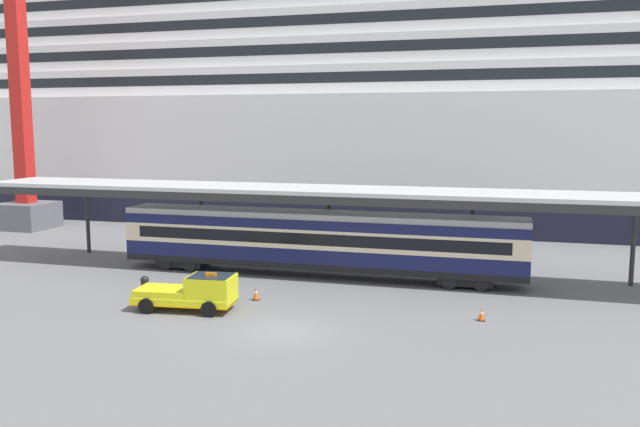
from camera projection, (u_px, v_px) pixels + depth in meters
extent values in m
plane|color=slate|center=(283.00, 332.00, 30.46)|extent=(400.00, 400.00, 0.00)
cube|color=black|center=(362.00, 194.00, 73.73)|extent=(170.62, 31.17, 3.68)
cube|color=silver|center=(362.00, 139.00, 72.91)|extent=(170.62, 31.17, 8.59)
cube|color=silver|center=(363.00, 88.00, 72.16)|extent=(156.97, 28.68, 2.63)
cube|color=black|center=(329.00, 77.00, 58.52)|extent=(150.14, 0.12, 0.95)
cube|color=silver|center=(363.00, 63.00, 71.81)|extent=(150.69, 27.53, 2.63)
cube|color=black|center=(330.00, 48.00, 58.72)|extent=(144.14, 0.12, 0.95)
cube|color=silver|center=(363.00, 39.00, 71.45)|extent=(144.41, 26.38, 2.63)
cube|color=black|center=(332.00, 19.00, 58.91)|extent=(138.13, 0.12, 0.95)
cube|color=silver|center=(363.00, 14.00, 71.10)|extent=(138.13, 25.24, 2.63)
cube|color=#BCBCBC|center=(320.00, 190.00, 41.47)|extent=(46.71, 5.26, 0.25)
cube|color=#292929|center=(308.00, 200.00, 39.10)|extent=(46.71, 0.20, 0.50)
cylinder|color=#292929|center=(88.00, 218.00, 49.05)|extent=(0.28, 0.28, 5.33)
cylinder|color=#292929|center=(202.00, 223.00, 46.51)|extent=(0.28, 0.28, 5.33)
cylinder|color=#292929|center=(329.00, 228.00, 43.96)|extent=(0.28, 0.28, 5.33)
cylinder|color=#292929|center=(472.00, 235.00, 41.42)|extent=(0.28, 0.28, 5.33)
cylinder|color=#292929|center=(633.00, 242.00, 38.88)|extent=(0.28, 0.28, 5.33)
cube|color=black|center=(318.00, 263.00, 41.60)|extent=(25.64, 2.80, 0.40)
cube|color=#141947|center=(318.00, 253.00, 41.52)|extent=(25.64, 2.80, 0.90)
cube|color=beige|center=(318.00, 237.00, 41.38)|extent=(25.64, 2.80, 1.20)
cube|color=black|center=(311.00, 239.00, 40.07)|extent=(23.59, 0.08, 0.72)
cube|color=#141947|center=(318.00, 222.00, 41.26)|extent=(25.64, 2.80, 0.60)
cube|color=#A3A3A3|center=(318.00, 215.00, 41.19)|extent=(25.64, 2.69, 0.36)
cube|color=black|center=(186.00, 261.00, 44.17)|extent=(3.20, 2.35, 0.50)
cylinder|color=black|center=(165.00, 264.00, 43.30)|extent=(0.84, 0.12, 0.84)
cylinder|color=black|center=(190.00, 266.00, 42.81)|extent=(0.84, 0.12, 0.84)
cube|color=black|center=(466.00, 278.00, 39.14)|extent=(3.20, 2.35, 0.50)
cylinder|color=black|center=(449.00, 282.00, 38.27)|extent=(0.84, 0.12, 0.84)
cylinder|color=black|center=(481.00, 285.00, 37.78)|extent=(0.84, 0.12, 0.84)
cube|color=yellow|center=(185.00, 299.00, 34.03)|extent=(5.38, 2.53, 0.36)
cube|color=#F2B20C|center=(185.00, 301.00, 34.05)|extent=(5.38, 2.55, 0.12)
cube|color=yellow|center=(211.00, 286.00, 33.68)|extent=(2.47, 2.15, 1.10)
cube|color=#19232D|center=(211.00, 280.00, 33.64)|extent=(2.26, 2.04, 0.44)
cube|color=orange|center=(211.00, 274.00, 33.60)|extent=(0.58, 0.26, 0.16)
cube|color=yellow|center=(166.00, 291.00, 34.16)|extent=(3.09, 2.21, 0.36)
cylinder|color=black|center=(222.00, 299.00, 34.74)|extent=(0.82, 0.33, 0.80)
cylinder|color=black|center=(209.00, 309.00, 32.79)|extent=(0.82, 0.33, 0.80)
cylinder|color=black|center=(162.00, 296.00, 35.32)|extent=(0.82, 0.33, 0.80)
cylinder|color=black|center=(146.00, 306.00, 33.37)|extent=(0.82, 0.33, 0.80)
cube|color=black|center=(481.00, 320.00, 32.24)|extent=(0.36, 0.36, 0.04)
cone|color=#EA590F|center=(481.00, 314.00, 32.19)|extent=(0.30, 0.30, 0.62)
cylinder|color=white|center=(482.00, 313.00, 32.19)|extent=(0.17, 0.17, 0.09)
cube|color=black|center=(256.00, 300.00, 36.03)|extent=(0.36, 0.36, 0.04)
cone|color=#EA590F|center=(256.00, 293.00, 35.98)|extent=(0.30, 0.30, 0.72)
cylinder|color=white|center=(256.00, 292.00, 35.97)|extent=(0.17, 0.17, 0.10)
cube|color=#595960|center=(27.00, 216.00, 60.86)|extent=(4.40, 4.40, 2.40)
cube|color=red|center=(15.00, 5.00, 58.34)|extent=(1.30, 1.30, 35.34)
cylinder|color=black|center=(145.00, 286.00, 37.65)|extent=(0.44, 0.44, 0.70)
sphere|color=black|center=(145.00, 280.00, 37.60)|extent=(0.48, 0.48, 0.48)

